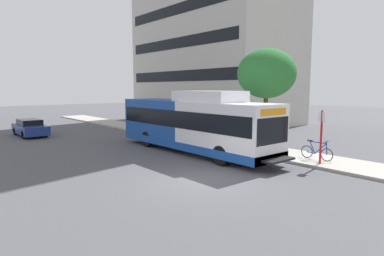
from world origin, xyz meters
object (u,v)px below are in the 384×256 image
object	(u,v)px
bus_stop_sign_pole	(321,133)
parked_car_far_lane	(30,128)
bicycle_parked	(317,151)
transit_bus	(193,124)
street_tree_near_stop	(267,74)

from	to	relation	value
bus_stop_sign_pole	parked_car_far_lane	xyz separation A→B (m)	(-8.11, 20.23, -0.99)
bicycle_parked	bus_stop_sign_pole	bearing A→B (deg)	-141.18
transit_bus	bicycle_parked	bearing A→B (deg)	-62.96
parked_car_far_lane	street_tree_near_stop	bearing A→B (deg)	-56.78
transit_bus	bus_stop_sign_pole	xyz separation A→B (m)	(2.41, -6.76, -0.05)
bicycle_parked	parked_car_far_lane	distance (m)	21.53
transit_bus	street_tree_near_stop	size ratio (longest dim) A/B	2.00
transit_bus	bicycle_parked	distance (m)	7.02
transit_bus	bus_stop_sign_pole	distance (m)	7.18
transit_bus	street_tree_near_stop	xyz separation A→B (m)	(4.37, -1.92, 2.99)
parked_car_far_lane	bicycle_parked	bearing A→B (deg)	-65.74
street_tree_near_stop	transit_bus	bearing A→B (deg)	156.32
transit_bus	street_tree_near_stop	bearing A→B (deg)	-23.68
bus_stop_sign_pole	street_tree_near_stop	bearing A→B (deg)	67.88
bus_stop_sign_pole	bicycle_parked	xyz separation A→B (m)	(0.74, 0.60, -1.09)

